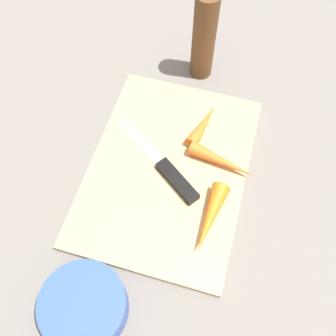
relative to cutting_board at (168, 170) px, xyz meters
name	(u,v)px	position (x,y,z in m)	size (l,w,h in m)	color
ground_plane	(168,171)	(0.00, 0.00, -0.01)	(1.40, 1.40, 0.00)	slate
cutting_board	(168,170)	(0.00, 0.00, 0.00)	(0.36, 0.26, 0.01)	tan
knife	(172,175)	(0.01, 0.01, 0.01)	(0.13, 0.17, 0.01)	#B7B7BC
carrot_longest	(223,162)	(-0.03, 0.09, 0.02)	(0.03, 0.03, 0.12)	orange
carrot_medium	(210,218)	(0.07, 0.09, 0.02)	(0.03, 0.03, 0.12)	orange
carrot_shortest	(203,124)	(-0.09, 0.04, 0.02)	(0.02, 0.02, 0.09)	orange
small_bowl	(85,306)	(0.25, -0.05, 0.02)	(0.12, 0.12, 0.05)	#3351B2
pepper_grinder	(202,37)	(-0.24, 0.00, 0.08)	(0.04, 0.04, 0.18)	brown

